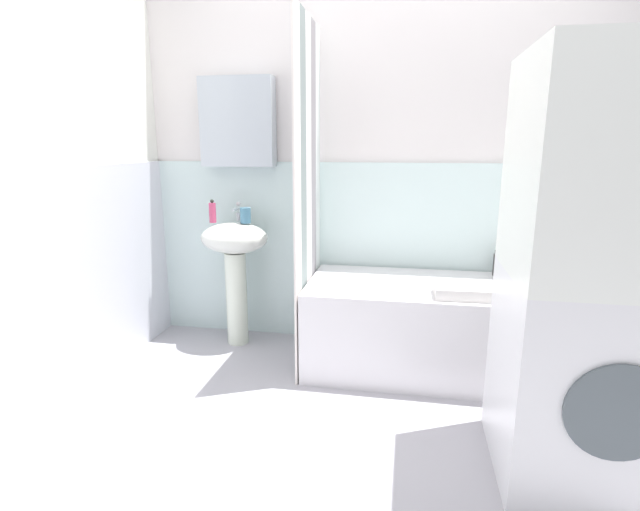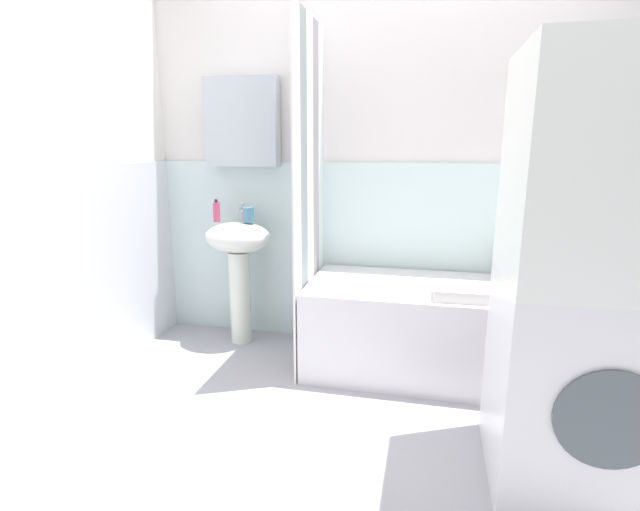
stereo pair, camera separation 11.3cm
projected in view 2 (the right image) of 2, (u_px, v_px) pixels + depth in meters
name	position (u px, v px, depth m)	size (l,w,h in m)	color
ground_plane	(353.00, 454.00, 2.14)	(4.80, 5.60, 0.04)	#ACA9B1
wall_back_tiled	(379.00, 172.00, 3.09)	(3.60, 0.18, 2.40)	silver
wall_left_tiled	(73.00, 183.00, 2.55)	(0.07, 1.81, 2.40)	white
sink	(239.00, 255.00, 3.18)	(0.44, 0.34, 0.82)	silver
faucet	(242.00, 211.00, 3.19)	(0.03, 0.12, 0.12)	silver
soap_dispenser	(217.00, 212.00, 3.13)	(0.04, 0.04, 0.15)	#C8436B
toothbrush_cup	(249.00, 215.00, 3.11)	(0.07, 0.07, 0.10)	teal
bathtub	(443.00, 330.00, 2.82)	(1.57, 0.71, 0.52)	silver
shower_curtain	(310.00, 199.00, 2.82)	(0.01, 0.71, 2.00)	white
lotion_bottle	(566.00, 268.00, 2.84)	(0.05, 0.05, 0.18)	#344CA2
conditioner_bottle	(543.00, 262.00, 2.89)	(0.07, 0.07, 0.22)	gold
shampoo_bottle	(531.00, 264.00, 2.89)	(0.04, 0.04, 0.19)	#CB5265
body_wash_bottle	(501.00, 266.00, 2.93)	(0.04, 0.04, 0.16)	#2F2D2E
towel_folded	(467.00, 293.00, 2.53)	(0.34, 0.20, 0.06)	silver
washer_dryer_stack	(594.00, 282.00, 1.77)	(0.64, 0.65, 1.65)	white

